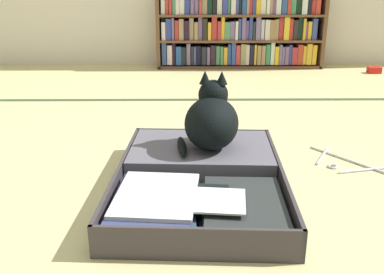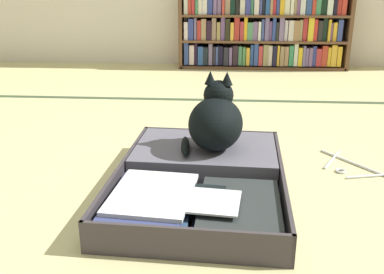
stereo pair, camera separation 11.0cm
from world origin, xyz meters
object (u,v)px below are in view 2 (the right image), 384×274
(bookshelf, at_px, (262,29))
(open_suitcase, at_px, (200,176))
(black_cat, at_px, (216,121))
(clothes_hanger, at_px, (352,167))

(bookshelf, height_order, open_suitcase, bookshelf)
(black_cat, bearing_deg, clothes_hanger, 6.58)
(open_suitcase, distance_m, clothes_hanger, 0.63)
(clothes_hanger, bearing_deg, bookshelf, 95.49)
(open_suitcase, height_order, clothes_hanger, open_suitcase)
(bookshelf, distance_m, open_suitcase, 2.38)
(black_cat, xyz_separation_m, clothes_hanger, (0.55, 0.06, -0.20))
(bookshelf, xyz_separation_m, black_cat, (-0.34, -2.17, -0.12))
(black_cat, bearing_deg, open_suitcase, -108.11)
(open_suitcase, bearing_deg, black_cat, 71.89)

